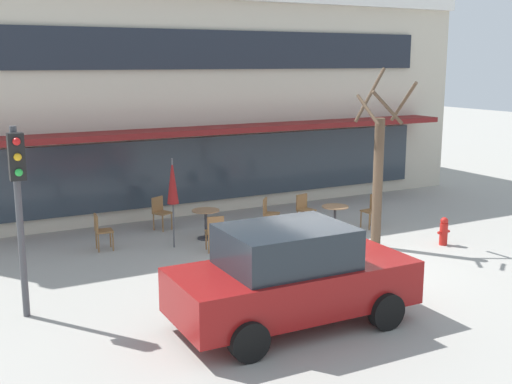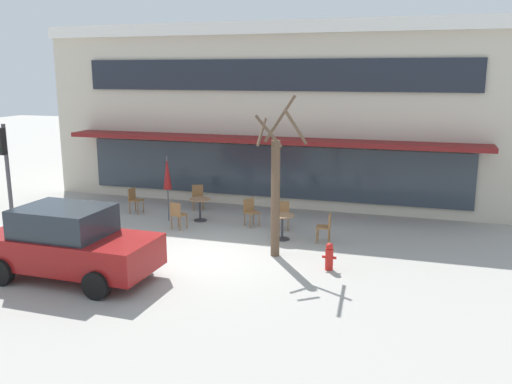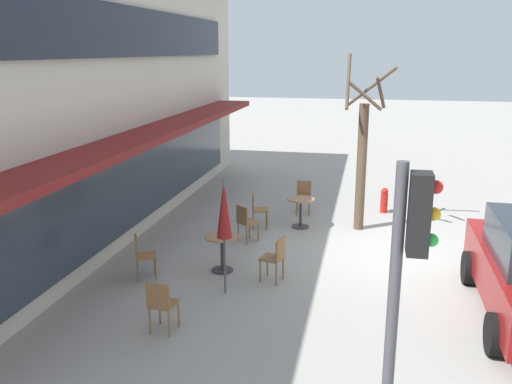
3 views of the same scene
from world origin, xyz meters
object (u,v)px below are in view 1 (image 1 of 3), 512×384
Objects in this scene: cafe_chair_0 at (101,229)px; cafe_chair_1 at (372,209)px; cafe_chair_2 at (304,208)px; parked_sedan at (291,276)px; cafe_chair_3 at (215,230)px; cafe_chair_4 at (160,211)px; fire_hydrant at (444,231)px; cafe_table_near_wall at (206,219)px; cafe_table_streetside at (335,215)px; patio_umbrella_green_folded at (173,182)px; traffic_light_pole at (18,191)px; cafe_chair_5 at (269,212)px; street_tree at (378,172)px.

cafe_chair_0 is 7.23m from cafe_chair_1.
parked_sedan reaches higher than cafe_chair_2.
cafe_chair_2 is at bearing 17.89° from cafe_chair_3.
cafe_chair_4 reaches higher than fire_hydrant.
cafe_table_near_wall is 0.85× the size of cafe_chair_2.
cafe_chair_4 is 7.38m from fire_hydrant.
cafe_chair_1 is 7.12m from parked_sedan.
cafe_table_streetside is 4.40m from patio_umbrella_green_folded.
cafe_chair_2 is at bearing 3.02° from patio_umbrella_green_folded.
traffic_light_pole is 10.04m from fire_hydrant.
cafe_chair_1 is (1.30, 0.09, 0.01)m from cafe_table_streetside.
cafe_chair_5 is 0.26× the size of traffic_light_pole.
patio_umbrella_green_folded is 1.55m from cafe_chair_3.
parked_sedan is at bearing -89.54° from patio_umbrella_green_folded.
cafe_table_streetside reaches higher than fire_hydrant.
cafe_chair_0 and cafe_chair_4 have the same top height.
cafe_chair_2 is 0.21× the size of parked_sedan.
cafe_chair_1 is 4.74m from cafe_chair_3.
cafe_chair_5 is at bearing -2.46° from cafe_table_near_wall.
cafe_table_streetside is 1.08× the size of fire_hydrant.
cafe_chair_0 and cafe_chair_2 have the same top height.
patio_umbrella_green_folded is 5.44m from parked_sedan.
cafe_table_streetside is at bearing -76.51° from cafe_chair_2.
patio_umbrella_green_folded is 4.95m from street_tree.
patio_umbrella_green_folded is at bearing -99.78° from cafe_chair_4.
cafe_chair_4 is at bearing 87.90° from parked_sedan.
patio_umbrella_green_folded is 2.11m from cafe_chair_4.
cafe_chair_0 is 6.23m from parked_sedan.
cafe_chair_1 is 1.00× the size of cafe_chair_5.
traffic_light_pole is (-8.07, -2.03, 1.78)m from cafe_table_streetside.
cafe_chair_0 is at bearing 175.47° from cafe_chair_5.
cafe_chair_0 is 1.00× the size of cafe_chair_4.
cafe_chair_0 is 6.80m from street_tree.
cafe_chair_4 is 1.00× the size of cafe_chair_5.
fire_hydrant is at bearing 22.10° from parked_sedan.
cafe_chair_2 is at bearing 21.69° from traffic_light_pole.
cafe_table_near_wall reaches higher than fire_hydrant.
cafe_chair_4 is at bearing 148.76° from cafe_chair_5.
traffic_light_pole is (-9.37, -2.11, 1.77)m from cafe_chair_1.
cafe_chair_2 is 8.59m from traffic_light_pole.
traffic_light_pole is at bearing -143.40° from patio_umbrella_green_folded.
street_tree is at bearing -22.60° from cafe_chair_3.
patio_umbrella_green_folded reaches higher than cafe_chair_3.
fire_hydrant is (4.94, -3.32, -0.16)m from cafe_table_near_wall.
cafe_chair_4 is 1.26× the size of fire_hydrant.
cafe_chair_3 is 1.26× the size of fire_hydrant.
cafe_chair_5 is (2.50, -1.52, 0.00)m from cafe_chair_4.
parked_sedan is 6.39m from fire_hydrant.
cafe_chair_2 is 2.91m from street_tree.
traffic_light_pole reaches higher than cafe_table_near_wall.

